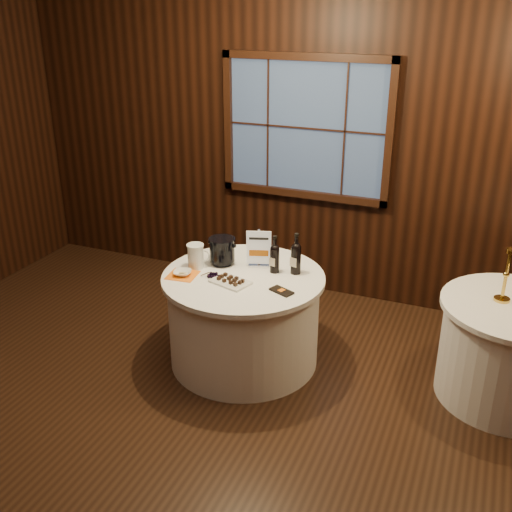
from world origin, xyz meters
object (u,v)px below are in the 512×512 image
at_px(sign_stand, 259,254).
at_px(cracker_bowl, 182,273).
at_px(main_table, 244,318).
at_px(glass_pitcher, 196,256).
at_px(ice_bucket, 222,251).
at_px(brass_candlestick, 505,282).
at_px(chocolate_plate, 230,281).
at_px(chocolate_box, 282,291).
at_px(port_bottle_right, 296,256).
at_px(port_bottle_left, 275,257).
at_px(grape_bunch, 213,275).
at_px(side_table, 510,351).

xyz_separation_m(sign_stand, cracker_bowl, (-0.48, -0.39, -0.09)).
distance_m(main_table, glass_pitcher, 0.63).
height_order(ice_bucket, brass_candlestick, brass_candlestick).
distance_m(chocolate_plate, glass_pitcher, 0.41).
height_order(main_table, chocolate_box, chocolate_box).
bearing_deg(port_bottle_right, main_table, -139.14).
bearing_deg(sign_stand, ice_bucket, 173.96).
xyz_separation_m(port_bottle_left, brass_candlestick, (1.68, 0.17, 0.01)).
bearing_deg(grape_bunch, sign_stand, 53.86).
height_order(chocolate_box, grape_bunch, grape_bunch).
bearing_deg(chocolate_plate, chocolate_box, 0.93).
bearing_deg(port_bottle_right, grape_bunch, -137.60).
distance_m(sign_stand, brass_candlestick, 1.84).
xyz_separation_m(glass_pitcher, cracker_bowl, (-0.03, -0.17, -0.08)).
bearing_deg(glass_pitcher, chocolate_box, -31.01).
bearing_deg(chocolate_plate, brass_candlestick, 14.28).
relative_size(port_bottle_right, glass_pitcher, 1.69).
distance_m(main_table, brass_candlestick, 1.98).
bearing_deg(port_bottle_right, ice_bucket, -162.19).
xyz_separation_m(port_bottle_right, cracker_bowl, (-0.80, -0.38, -0.12)).
bearing_deg(port_bottle_right, glass_pitcher, -152.89).
xyz_separation_m(main_table, side_table, (2.00, 0.30, 0.00)).
bearing_deg(glass_pitcher, main_table, -19.39).
xyz_separation_m(main_table, chocolate_box, (0.38, -0.15, 0.39)).
bearing_deg(sign_stand, main_table, -121.04).
height_order(side_table, port_bottle_left, port_bottle_left).
bearing_deg(cracker_bowl, side_table, 11.16).
relative_size(chocolate_plate, brass_candlestick, 0.83).
bearing_deg(glass_pitcher, grape_bunch, -50.41).
bearing_deg(chocolate_plate, side_table, 12.75).
bearing_deg(main_table, sign_stand, 77.93).
xyz_separation_m(sign_stand, port_bottle_left, (0.16, -0.05, 0.02)).
bearing_deg(port_bottle_left, chocolate_plate, -114.65).
distance_m(side_table, cracker_bowl, 2.52).
distance_m(side_table, chocolate_box, 1.73).
height_order(sign_stand, cracker_bowl, sign_stand).
relative_size(side_table, brass_candlestick, 2.69).
bearing_deg(ice_bucket, port_bottle_right, 5.55).
bearing_deg(chocolate_box, ice_bucket, 178.20).
bearing_deg(ice_bucket, grape_bunch, -79.85).
xyz_separation_m(ice_bucket, chocolate_plate, (0.21, -0.30, -0.10)).
height_order(port_bottle_left, brass_candlestick, brass_candlestick).
distance_m(port_bottle_left, cracker_bowl, 0.73).
bearing_deg(chocolate_plate, port_bottle_right, 41.98).
relative_size(ice_bucket, cracker_bowl, 1.59).
xyz_separation_m(side_table, port_bottle_left, (-1.80, -0.15, 0.51)).
height_order(main_table, brass_candlestick, brass_candlestick).
bearing_deg(side_table, sign_stand, -177.22).
xyz_separation_m(ice_bucket, chocolate_box, (0.62, -0.29, -0.11)).
height_order(chocolate_plate, brass_candlestick, brass_candlestick).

